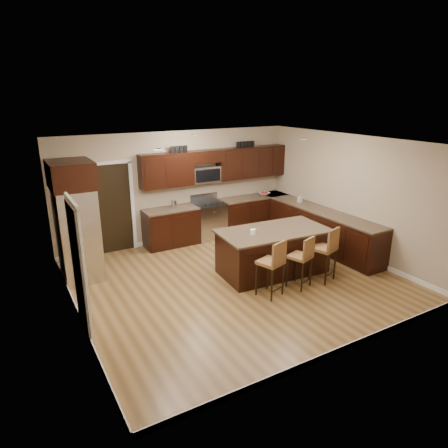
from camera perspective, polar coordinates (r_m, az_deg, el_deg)
floor at (r=8.02m, az=1.77°, el=-7.99°), size 6.00×6.00×0.00m
ceiling at (r=7.25m, az=1.98°, el=11.55°), size 6.00×6.00×0.00m
wall_back at (r=9.89m, az=-6.56°, el=5.28°), size 6.00×0.00×6.00m
wall_left at (r=6.54m, az=-21.12°, el=-2.59°), size 0.00×5.50×5.50m
wall_right at (r=9.40m, az=17.66°, el=3.87°), size 0.00×5.50×5.50m
base_cabinets at (r=9.96m, az=6.77°, el=0.05°), size 4.02×3.96×0.92m
upper_cabinets at (r=10.10m, az=-0.79°, el=8.50°), size 4.00×0.33×0.80m
range at (r=10.14m, az=-2.18°, el=0.57°), size 0.76×0.64×1.11m
microwave at (r=9.99m, az=-2.68°, el=7.09°), size 0.76×0.31×0.40m
doorway at (r=9.45m, az=-15.66°, el=2.10°), size 0.85×0.03×2.06m
pantry_door at (r=6.39m, az=-20.15°, el=-6.18°), size 0.03×0.80×2.04m
letter_decor at (r=9.97m, az=-1.54°, el=11.01°), size 2.20×0.03×0.15m
island at (r=8.25m, az=6.97°, el=-4.08°), size 2.29×1.31×0.92m
stool_left at (r=7.19m, az=7.06°, el=-5.42°), size 0.51×0.51×1.08m
stool_mid at (r=7.61m, az=11.20°, el=-4.55°), size 0.49×0.49×1.02m
stool_right at (r=7.97m, az=14.48°, el=-3.35°), size 0.52×0.52×1.11m
refrigerator at (r=8.21m, az=-20.37°, el=0.53°), size 0.79×0.98×2.35m
floor_mat at (r=10.10m, az=3.75°, el=-2.32°), size 0.89×0.60×0.01m
fruit_bowl at (r=10.88m, az=5.79°, el=4.35°), size 0.33×0.33×0.07m
soap_bottle at (r=10.22m, az=10.78°, el=3.59°), size 0.09×0.10×0.20m
canister_tall at (r=9.61m, az=-7.18°, el=2.80°), size 0.12×0.12×0.19m
canister_short at (r=9.62m, az=-7.09°, el=2.70°), size 0.11×0.11×0.15m
island_jar at (r=7.78m, az=4.16°, el=-1.11°), size 0.10×0.10×0.10m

